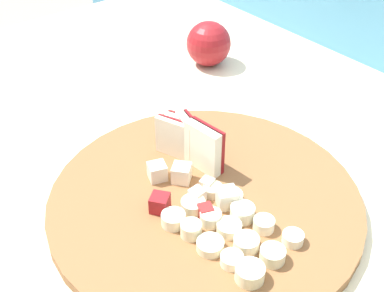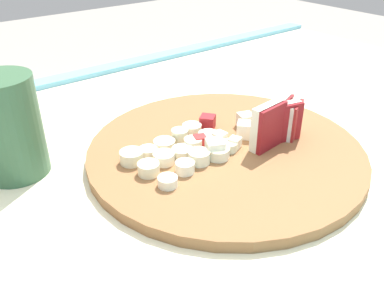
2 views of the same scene
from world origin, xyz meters
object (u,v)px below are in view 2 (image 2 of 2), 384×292
Objects in this scene: apple_wedge_fan at (280,122)px; banana_slice_rows at (181,151)px; apple_dice_pile at (226,132)px; small_jar at (8,127)px; cutting_board at (225,151)px.

apple_wedge_fan is 0.14m from banana_slice_rows.
apple_dice_pile is 0.91× the size of small_jar.
apple_dice_pile is at bearing -41.48° from apple_wedge_fan.
apple_dice_pile is at bearing -132.13° from cutting_board.
apple_dice_pile is 0.07m from banana_slice_rows.
apple_wedge_fan is at bearing 151.09° from small_jar.
apple_wedge_fan is 0.07m from apple_dice_pile.
small_jar is at bearing -28.91° from apple_wedge_fan.
banana_slice_rows is at bearing -16.26° from cutting_board.
cutting_board is 0.06m from banana_slice_rows.
banana_slice_rows is (0.07, -0.00, -0.00)m from apple_dice_pile.
banana_slice_rows is (0.13, -0.05, -0.02)m from apple_wedge_fan.
cutting_board is 0.03m from apple_dice_pile.
apple_dice_pile reaches higher than cutting_board.
small_jar reaches higher than apple_dice_pile.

